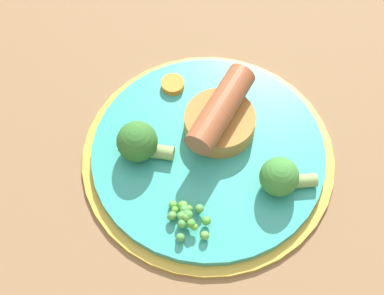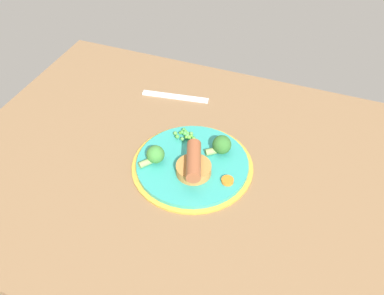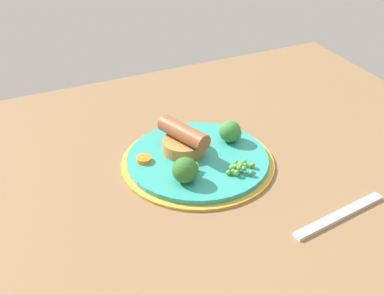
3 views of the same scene
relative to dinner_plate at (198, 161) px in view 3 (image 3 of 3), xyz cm
name	(u,v)px [view 3 (image 3 of 3)]	position (x,y,z in cm)	size (l,w,h in cm)	color
dining_table	(193,172)	(0.88, -0.03, -2.07)	(110.00, 80.00, 3.00)	brown
dinner_plate	(198,161)	(0.00, 0.00, 0.00)	(27.19, 27.19, 1.40)	#B79333
sausage_pudding	(184,140)	(1.38, -2.92, 3.10)	(7.64, 10.75, 5.35)	#AD7538
pea_pile	(240,167)	(-4.47, 7.05, 1.84)	(5.55, 4.28, 1.90)	green
broccoli_floret_near	(186,170)	(4.81, 5.42, 2.90)	(5.63, 5.13, 4.32)	#2D6628
broccoli_floret_far	(230,131)	(-7.86, -2.69, 2.75)	(5.03, 5.68, 4.05)	#387A33
carrot_slice_1	(144,159)	(9.01, -2.84, 1.23)	(2.61, 2.61, 0.79)	orange
fork	(340,216)	(-13.51, 22.47, -0.27)	(18.00, 1.60, 0.60)	silver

